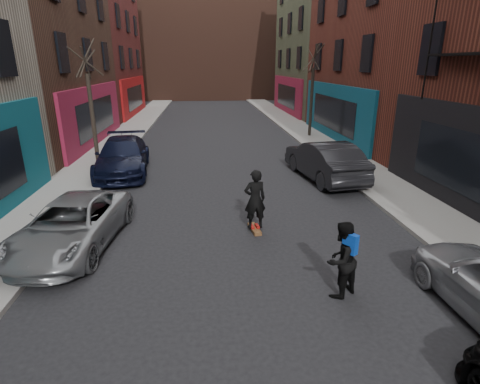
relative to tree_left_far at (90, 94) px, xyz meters
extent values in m
cube|color=gray|center=(-0.05, 12.00, -3.31)|extent=(2.50, 84.00, 0.13)
cube|color=gray|center=(12.45, 12.00, -3.31)|extent=(2.50, 84.00, 0.13)
cube|color=#47281E|center=(6.20, 38.00, 3.62)|extent=(40.00, 10.00, 14.00)
imported|color=gray|center=(1.68, -9.10, -2.74)|extent=(2.65, 4.85, 1.29)
imported|color=black|center=(1.60, -1.78, -2.61)|extent=(2.65, 5.51, 1.55)
imported|color=black|center=(10.35, -3.57, -2.56)|extent=(2.42, 5.20, 1.65)
cube|color=brown|center=(6.68, -8.57, -3.33)|extent=(0.34, 0.82, 0.10)
imported|color=black|center=(6.68, -8.57, -2.39)|extent=(0.71, 0.52, 1.78)
imported|color=black|center=(8.03, -11.98, -2.54)|extent=(1.03, 0.98, 1.68)
cube|color=#0C39AC|center=(8.13, -12.13, -2.09)|extent=(0.28, 0.33, 0.42)
camera|label=1|loc=(5.26, -18.66, 1.33)|focal=28.00mm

